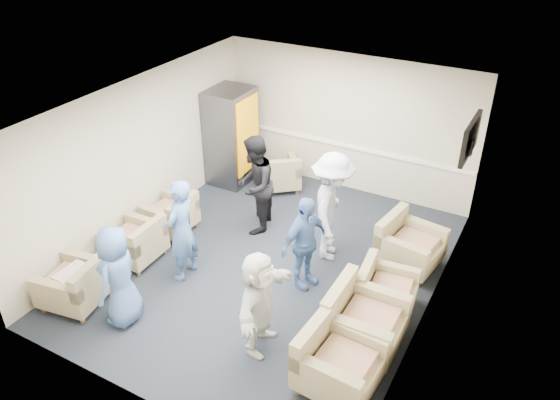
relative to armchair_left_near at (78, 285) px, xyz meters
The scene contains 25 objects.
floor 2.91m from the armchair_left_near, 46.98° to the left, with size 6.00×6.00×0.00m, color black.
ceiling 3.74m from the armchair_left_near, 46.98° to the left, with size 6.00×6.00×0.00m, color white.
back_wall 5.58m from the armchair_left_near, 68.89° to the left, with size 5.00×0.02×2.70m, color beige.
front_wall 2.39m from the armchair_left_near, 24.10° to the right, with size 5.00×0.02×2.70m, color beige.
left_wall 2.41m from the armchair_left_near, 103.93° to the left, with size 0.02×6.00×2.70m, color beige.
right_wall 5.05m from the armchair_left_near, 25.31° to the left, with size 0.02×6.00×2.70m, color beige.
chair_rail 5.50m from the armchair_left_near, 68.82° to the left, with size 4.98×0.04×0.06m, color white.
tv 6.14m from the armchair_left_near, 41.59° to the left, with size 0.10×1.00×0.58m.
armchair_left_near is the anchor object (origin of this frame).
armchair_left_mid 1.22m from the armchair_left_near, 88.83° to the left, with size 0.82×0.82×0.64m.
armchair_left_far 2.18m from the armchair_left_near, 90.28° to the left, with size 0.79×0.79×0.61m.
armchair_right_near 3.88m from the armchair_left_near, ahead, with size 0.95×0.95×0.72m.
armchair_right_midnear 4.06m from the armchair_left_near, 17.48° to the left, with size 0.94×0.94×0.75m.
armchair_right_midfar 4.40m from the armchair_left_near, 27.42° to the left, with size 0.85×0.85×0.62m.
armchair_right_far 5.02m from the armchair_left_near, 39.53° to the left, with size 1.01×1.01×0.71m.
armchair_corner 4.48m from the armchair_left_near, 78.52° to the left, with size 1.12×1.12×0.64m.
vending_machine 4.34m from the armchair_left_near, 91.57° to the left, with size 0.78×0.91×1.93m.
backpack 1.96m from the armchair_left_near, 81.44° to the left, with size 0.33×0.29×0.47m.
pillow 0.18m from the armchair_left_near, 129.72° to the right, with size 0.49×0.37×0.14m, color beige.
person_front_left 0.91m from the armchair_left_near, ahead, with size 0.74×0.48×1.52m, color #41639C.
person_mid_left 1.67m from the armchair_left_near, 53.50° to the left, with size 0.61×0.40×1.67m, color #41639C.
person_back_left 3.23m from the armchair_left_near, 67.40° to the left, with size 0.85×0.66×1.75m, color black.
person_back_right 3.96m from the armchair_left_near, 46.44° to the left, with size 1.19×0.68×1.84m, color white.
person_mid_right 3.34m from the armchair_left_near, 36.56° to the left, with size 0.89×0.37×1.51m, color #41639C.
person_front_right 2.81m from the armchair_left_near, 11.41° to the left, with size 1.37×0.44×1.47m, color silver.
Camera 1 is at (3.53, -6.08, 5.39)m, focal length 35.00 mm.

